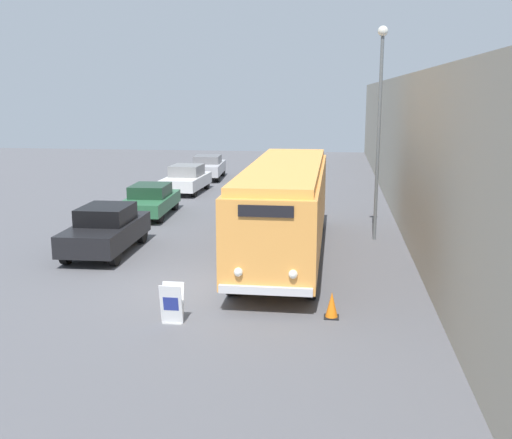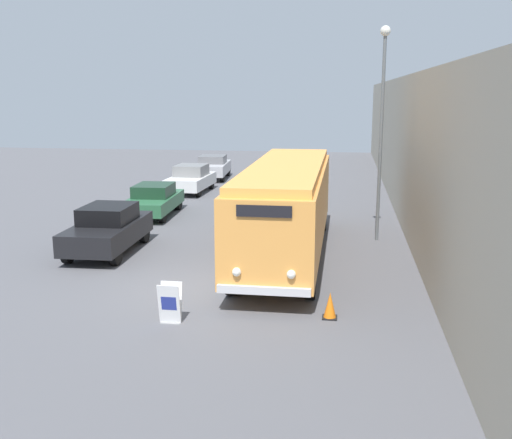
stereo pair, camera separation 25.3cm
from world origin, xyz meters
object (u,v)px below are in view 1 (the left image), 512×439
Objects in this scene: streetlamp at (380,108)px; parked_car_distant at (207,167)px; vintage_bus at (285,204)px; sign_board at (172,304)px; parked_car_near at (106,229)px; parked_car_far at (186,179)px; traffic_cone at (332,305)px; parked_car_mid at (150,200)px.

parked_car_distant is at bearing 122.55° from streetlamp.
vintage_bus reaches higher than sign_board.
parked_car_distant reaches higher than sign_board.
parked_car_near is at bearing -176.52° from vintage_bus.
parked_car_far is at bearing 134.99° from streetlamp.
parked_car_near is at bearing -161.23° from streetlamp.
parked_car_far is at bearing 103.07° from sign_board.
vintage_bus is 17.06× the size of traffic_cone.
traffic_cone is at bearing -74.79° from parked_car_distant.
parked_car_far reaches higher than parked_car_mid.
traffic_cone is (1.60, -5.43, -1.44)m from vintage_bus.
parked_car_near reaches higher than parked_car_far.
vintage_bus reaches higher than parked_car_near.
vintage_bus is 2.58× the size of parked_car_distant.
parked_car_mid is 6.38m from parked_car_far.
vintage_bus is at bearing 71.36° from sign_board.
parked_car_near is (-6.02, -0.37, -0.95)m from vintage_bus.
streetlamp reaches higher than parked_car_near.
parked_car_near is 6.77× the size of traffic_cone.
vintage_bus is 2.52× the size of parked_car_near.
parked_car_mid is at bearing 161.88° from streetlamp.
parked_car_near is 12.61m from parked_car_far.
parked_car_near is at bearing -92.74° from parked_car_distant.
parked_car_far is 5.37m from parked_car_distant.
parked_car_distant reaches higher than traffic_cone.
parked_car_distant is at bearing 100.18° from sign_board.
sign_board is 0.23× the size of parked_car_far.
vintage_bus is at bearing 2.03° from parked_car_near.
streetlamp reaches higher than vintage_bus.
sign_board is at bearing -83.76° from parked_car_distant.
parked_car_far is (-4.29, 18.50, 0.28)m from sign_board.
vintage_bus is at bearing 106.41° from traffic_cone.
sign_board reaches higher than traffic_cone.
parked_car_near is at bearing 146.40° from traffic_cone.
traffic_cone is (7.62, -5.06, -0.49)m from parked_car_near.
vintage_bus is 5.13m from streetlamp.
streetlamp reaches higher than sign_board.
vintage_bus is at bearing -73.97° from parked_car_distant.
vintage_bus is 5.84m from traffic_cone.
streetlamp is 1.74× the size of parked_car_mid.
sign_board is at bearing -74.99° from parked_car_far.
parked_car_mid is 6.73× the size of traffic_cone.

